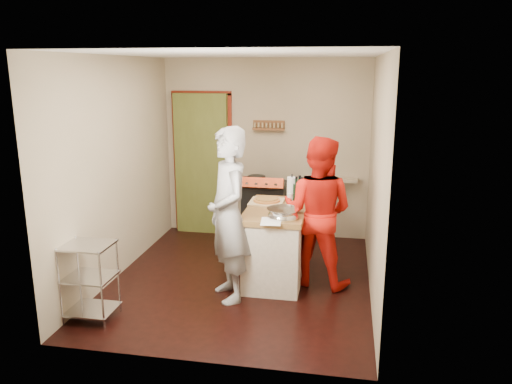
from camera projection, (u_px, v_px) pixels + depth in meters
floor at (241, 279)px, 5.96m from camera, size 3.50×3.50×0.00m
back_wall at (224, 158)px, 7.50m from camera, size 3.00×0.44×2.60m
left_wall at (117, 168)px, 5.91m from camera, size 0.04×3.50×2.60m
right_wall at (376, 178)px, 5.38m from camera, size 0.04×3.50×2.60m
ceiling at (240, 53)px, 5.33m from camera, size 3.00×3.50×0.02m
stove at (265, 211)px, 7.20m from camera, size 0.60×0.63×1.00m
wire_shelving at (89, 278)px, 4.93m from camera, size 0.48×0.40×0.80m
island at (276, 242)px, 5.87m from camera, size 0.69×1.26×1.19m
person_stripe at (228, 215)px, 5.28m from camera, size 0.74×0.82×1.88m
person_red at (318, 212)px, 5.68m from camera, size 0.98×0.85×1.73m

